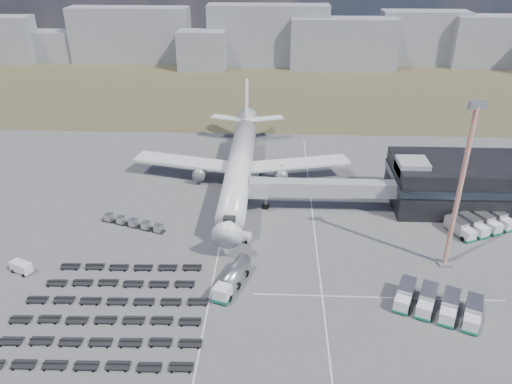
{
  "coord_description": "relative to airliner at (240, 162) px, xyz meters",
  "views": [
    {
      "loc": [
        8.08,
        -71.91,
        51.47
      ],
      "look_at": [
        4.17,
        20.2,
        4.0
      ],
      "focal_mm": 35.0,
      "sensor_mm": 36.0,
      "label": 1
    }
  ],
  "objects": [
    {
      "name": "jet_bridge",
      "position": [
        15.9,
        -11.95,
        -0.24
      ],
      "size": [
        30.3,
        3.8,
        7.05
      ],
      "color": "#939399",
      "rests_on": "ground"
    },
    {
      "name": "lane_markings",
      "position": [
        9.77,
        -29.38,
        -5.29
      ],
      "size": [
        47.12,
        110.0,
        0.01
      ],
      "color": "silver",
      "rests_on": "ground"
    },
    {
      "name": "catering_truck",
      "position": [
        2.46,
        1.94,
        -3.8
      ],
      "size": [
        4.98,
        6.84,
        2.91
      ],
      "rotation": [
        0.0,
        0.0,
        -0.43
      ],
      "color": "white",
      "rests_on": "ground"
    },
    {
      "name": "service_trucks_far",
      "position": [
        48.22,
        -18.74,
        -3.84
      ],
      "size": [
        13.68,
        11.03,
        2.67
      ],
      "rotation": [
        0.0,
        0.0,
        0.43
      ],
      "color": "white",
      "rests_on": "ground"
    },
    {
      "name": "utility_van",
      "position": [
        -34.97,
        -36.28,
        -4.27
      ],
      "size": [
        4.12,
        3.1,
        2.05
      ],
      "primitive_type": "cube",
      "rotation": [
        0.0,
        0.0,
        -0.43
      ],
      "color": "white",
      "rests_on": "ground"
    },
    {
      "name": "baggage_dollies",
      "position": [
        -16.93,
        -45.98,
        -4.91
      ],
      "size": [
        30.09,
        24.57,
        0.76
      ],
      "rotation": [
        0.0,
        0.0,
        0.02
      ],
      "color": "black",
      "rests_on": "ground"
    },
    {
      "name": "floodlight_mast",
      "position": [
        38.18,
        -30.62,
        9.57
      ],
      "size": [
        2.83,
        2.29,
        29.65
      ],
      "rotation": [
        0.0,
        0.0,
        0.23
      ],
      "color": "#D44321",
      "rests_on": "ground"
    },
    {
      "name": "ground",
      "position": [
        0.0,
        -32.38,
        -5.29
      ],
      "size": [
        420.0,
        420.0,
        0.0
      ],
      "primitive_type": "plane",
      "color": "#565659",
      "rests_on": "ground"
    },
    {
      "name": "airliner",
      "position": [
        0.0,
        0.0,
        0.0
      ],
      "size": [
        51.59,
        64.53,
        17.62
      ],
      "color": "white",
      "rests_on": "ground"
    },
    {
      "name": "terminal",
      "position": [
        47.77,
        -8.41,
        -0.04
      ],
      "size": [
        30.4,
        16.4,
        11.0
      ],
      "color": "black",
      "rests_on": "ground"
    },
    {
      "name": "grass_strip",
      "position": [
        0.0,
        77.62,
        -5.29
      ],
      "size": [
        420.0,
        90.0,
        0.01
      ],
      "primitive_type": "cube",
      "color": "#443B28",
      "rests_on": "ground"
    },
    {
      "name": "pushback_tug",
      "position": [
        2.06,
        -24.38,
        -4.56
      ],
      "size": [
        3.67,
        2.76,
        1.47
      ],
      "primitive_type": "cube",
      "rotation": [
        0.0,
        0.0,
        -0.32
      ],
      "color": "white",
      "rests_on": "ground"
    },
    {
      "name": "uld_row",
      "position": [
        -19.82,
        -20.49,
        -4.39
      ],
      "size": [
        13.53,
        5.81,
        1.51
      ],
      "rotation": [
        0.0,
        0.0,
        -0.33
      ],
      "color": "black",
      "rests_on": "ground"
    },
    {
      "name": "service_trucks_near",
      "position": [
        33.32,
        -43.33,
        -3.81
      ],
      "size": [
        13.95,
        11.06,
        2.73
      ],
      "rotation": [
        0.0,
        0.0,
        -0.41
      ],
      "color": "white",
      "rests_on": "ground"
    },
    {
      "name": "fuel_tanker",
      "position": [
        1.4,
        -38.54,
        -3.62
      ],
      "size": [
        5.83,
        10.61,
        3.34
      ],
      "rotation": [
        0.0,
        0.0,
        -0.33
      ],
      "color": "white",
      "rests_on": "ground"
    },
    {
      "name": "skyline",
      "position": [
        2.94,
        120.06,
        5.13
      ],
      "size": [
        305.49,
        26.19,
        25.62
      ],
      "color": "gray",
      "rests_on": "ground"
    }
  ]
}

